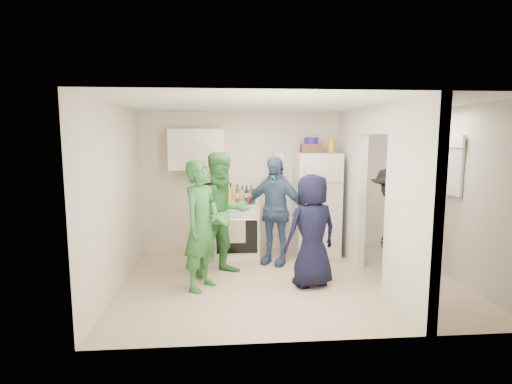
{
  "coord_description": "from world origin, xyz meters",
  "views": [
    {
      "loc": [
        -0.95,
        -5.45,
        2.06
      ],
      "look_at": [
        -0.47,
        0.4,
        1.25
      ],
      "focal_mm": 28.0,
      "sensor_mm": 36.0,
      "label": 1
    }
  ],
  "objects_px": {
    "person_denim": "(274,211)",
    "person_nook": "(390,221)",
    "yellow_cup_stack_top": "(331,146)",
    "person_green_center": "(223,214)",
    "blue_bowl": "(311,141)",
    "person_green_left": "(201,225)",
    "person_navy": "(312,231)",
    "fridge": "(316,204)",
    "wicker_basket": "(311,148)",
    "stove": "(236,229)"
  },
  "relations": [
    {
      "from": "fridge",
      "to": "person_denim",
      "type": "xyz_separation_m",
      "value": [
        -0.8,
        -0.48,
        -0.02
      ]
    },
    {
      "from": "blue_bowl",
      "to": "person_denim",
      "type": "height_order",
      "value": "blue_bowl"
    },
    {
      "from": "wicker_basket",
      "to": "person_green_center",
      "type": "height_order",
      "value": "wicker_basket"
    },
    {
      "from": "wicker_basket",
      "to": "blue_bowl",
      "type": "bearing_deg",
      "value": 0.0
    },
    {
      "from": "fridge",
      "to": "wicker_basket",
      "type": "bearing_deg",
      "value": 153.43
    },
    {
      "from": "stove",
      "to": "person_navy",
      "type": "bearing_deg",
      "value": -57.25
    },
    {
      "from": "blue_bowl",
      "to": "person_green_left",
      "type": "height_order",
      "value": "blue_bowl"
    },
    {
      "from": "stove",
      "to": "person_nook",
      "type": "height_order",
      "value": "person_nook"
    },
    {
      "from": "stove",
      "to": "fridge",
      "type": "bearing_deg",
      "value": -1.22
    },
    {
      "from": "person_denim",
      "to": "person_nook",
      "type": "bearing_deg",
      "value": 10.35
    },
    {
      "from": "wicker_basket",
      "to": "person_navy",
      "type": "height_order",
      "value": "wicker_basket"
    },
    {
      "from": "person_nook",
      "to": "yellow_cup_stack_top",
      "type": "bearing_deg",
      "value": -118.75
    },
    {
      "from": "yellow_cup_stack_top",
      "to": "person_denim",
      "type": "relative_size",
      "value": 0.14
    },
    {
      "from": "fridge",
      "to": "person_navy",
      "type": "xyz_separation_m",
      "value": [
        -0.41,
        -1.51,
        -0.11
      ]
    },
    {
      "from": "blue_bowl",
      "to": "fridge",
      "type": "bearing_deg",
      "value": -26.57
    },
    {
      "from": "wicker_basket",
      "to": "person_navy",
      "type": "xyz_separation_m",
      "value": [
        -0.31,
        -1.56,
        -1.08
      ]
    },
    {
      "from": "person_green_center",
      "to": "person_navy",
      "type": "xyz_separation_m",
      "value": [
        1.22,
        -0.57,
        -0.14
      ]
    },
    {
      "from": "fridge",
      "to": "yellow_cup_stack_top",
      "type": "relative_size",
      "value": 7.17
    },
    {
      "from": "stove",
      "to": "person_nook",
      "type": "relative_size",
      "value": 0.58
    },
    {
      "from": "person_green_center",
      "to": "person_navy",
      "type": "relative_size",
      "value": 1.18
    },
    {
      "from": "stove",
      "to": "fridge",
      "type": "xyz_separation_m",
      "value": [
        1.4,
        -0.03,
        0.43
      ]
    },
    {
      "from": "person_green_center",
      "to": "person_denim",
      "type": "height_order",
      "value": "person_green_center"
    },
    {
      "from": "stove",
      "to": "person_nook",
      "type": "xyz_separation_m",
      "value": [
        2.28,
        -1.14,
        0.34
      ]
    },
    {
      "from": "stove",
      "to": "person_green_center",
      "type": "distance_m",
      "value": 1.1
    },
    {
      "from": "person_denim",
      "to": "blue_bowl",
      "type": "bearing_deg",
      "value": 67.87
    },
    {
      "from": "stove",
      "to": "wicker_basket",
      "type": "height_order",
      "value": "wicker_basket"
    },
    {
      "from": "yellow_cup_stack_top",
      "to": "person_green_left",
      "type": "relative_size",
      "value": 0.14
    },
    {
      "from": "stove",
      "to": "yellow_cup_stack_top",
      "type": "distance_m",
      "value": 2.18
    },
    {
      "from": "blue_bowl",
      "to": "person_nook",
      "type": "distance_m",
      "value": 1.92
    },
    {
      "from": "wicker_basket",
      "to": "person_green_center",
      "type": "xyz_separation_m",
      "value": [
        -1.53,
        -0.99,
        -0.94
      ]
    },
    {
      "from": "person_denim",
      "to": "person_green_center",
      "type": "bearing_deg",
      "value": -119.76
    },
    {
      "from": "wicker_basket",
      "to": "person_denim",
      "type": "bearing_deg",
      "value": -143.05
    },
    {
      "from": "stove",
      "to": "blue_bowl",
      "type": "bearing_deg",
      "value": 0.88
    },
    {
      "from": "yellow_cup_stack_top",
      "to": "person_nook",
      "type": "bearing_deg",
      "value": -56.94
    },
    {
      "from": "blue_bowl",
      "to": "person_green_center",
      "type": "relative_size",
      "value": 0.13
    },
    {
      "from": "person_green_center",
      "to": "person_navy",
      "type": "distance_m",
      "value": 1.35
    },
    {
      "from": "stove",
      "to": "person_nook",
      "type": "distance_m",
      "value": 2.57
    },
    {
      "from": "person_green_center",
      "to": "person_denim",
      "type": "distance_m",
      "value": 0.95
    },
    {
      "from": "wicker_basket",
      "to": "person_navy",
      "type": "distance_m",
      "value": 1.93
    },
    {
      "from": "wicker_basket",
      "to": "person_nook",
      "type": "bearing_deg",
      "value": -49.87
    },
    {
      "from": "fridge",
      "to": "person_green_left",
      "type": "relative_size",
      "value": 1.02
    },
    {
      "from": "blue_bowl",
      "to": "person_denim",
      "type": "relative_size",
      "value": 0.14
    },
    {
      "from": "person_green_left",
      "to": "person_green_center",
      "type": "relative_size",
      "value": 0.96
    },
    {
      "from": "yellow_cup_stack_top",
      "to": "person_green_center",
      "type": "distance_m",
      "value": 2.26
    },
    {
      "from": "fridge",
      "to": "person_denim",
      "type": "distance_m",
      "value": 0.93
    },
    {
      "from": "blue_bowl",
      "to": "person_navy",
      "type": "xyz_separation_m",
      "value": [
        -0.31,
        -1.56,
        -1.21
      ]
    },
    {
      "from": "person_denim",
      "to": "wicker_basket",
      "type": "bearing_deg",
      "value": 67.87
    },
    {
      "from": "blue_bowl",
      "to": "yellow_cup_stack_top",
      "type": "xyz_separation_m",
      "value": [
        0.32,
        -0.15,
        -0.08
      ]
    },
    {
      "from": "stove",
      "to": "person_nook",
      "type": "bearing_deg",
      "value": -26.52
    },
    {
      "from": "stove",
      "to": "wicker_basket",
      "type": "distance_m",
      "value": 1.91
    }
  ]
}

